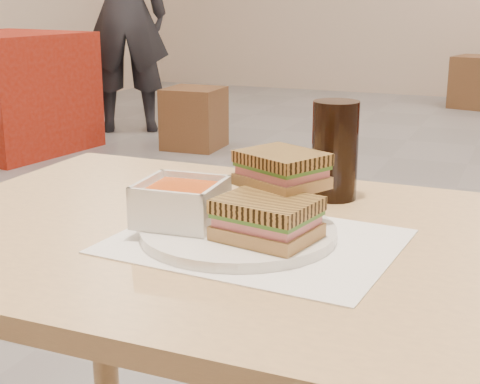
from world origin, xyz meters
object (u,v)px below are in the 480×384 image
at_px(main_table, 302,316).
at_px(panini_lower, 267,218).
at_px(bg_table_0, 8,92).
at_px(bg_chair_0r, 194,118).
at_px(bg_chair_2l, 478,82).
at_px(soup_bowl, 181,204).
at_px(patron_a, 124,13).
at_px(cola_glass, 335,150).
at_px(bg_chair_0l, 52,106).
at_px(plate, 239,232).

height_order(main_table, panini_lower, panini_lower).
bearing_deg(bg_table_0, main_table, -44.27).
xyz_separation_m(bg_chair_0r, bg_chair_2l, (1.70, 2.71, 0.03)).
height_order(bg_table_0, bg_chair_2l, bg_table_0).
bearing_deg(bg_chair_2l, panini_lower, -88.00).
xyz_separation_m(soup_bowl, bg_table_0, (-2.96, 3.09, -0.39)).
height_order(panini_lower, patron_a, patron_a).
xyz_separation_m(soup_bowl, bg_chair_0r, (-1.79, 3.64, -0.58)).
height_order(bg_chair_2l, patron_a, patron_a).
distance_m(panini_lower, bg_chair_0r, 4.18).
bearing_deg(bg_table_0, cola_glass, -42.32).
bearing_deg(bg_table_0, bg_chair_0l, 90.98).
bearing_deg(bg_chair_2l, bg_chair_0r, -122.16).
distance_m(plate, cola_glass, 0.27).
distance_m(cola_glass, bg_chair_0l, 4.60).
bearing_deg(bg_chair_0r, cola_glass, -60.17).
bearing_deg(bg_chair_0l, bg_chair_0r, 3.04).
distance_m(plate, soup_bowl, 0.09).
relative_size(panini_lower, bg_table_0, 0.13).
height_order(soup_bowl, bg_chair_0r, soup_bowl).
bearing_deg(panini_lower, bg_chair_0r, 117.76).
xyz_separation_m(cola_glass, patron_a, (-2.73, 3.77, 0.10)).
distance_m(soup_bowl, bg_chair_0r, 4.10).
xyz_separation_m(main_table, bg_chair_2l, (-0.26, 6.32, -0.39)).
xyz_separation_m(main_table, bg_table_0, (-3.13, 3.05, -0.23)).
bearing_deg(bg_chair_0l, bg_table_0, -89.02).
bearing_deg(bg_chair_0l, plate, -49.45).
height_order(soup_bowl, cola_glass, cola_glass).
relative_size(soup_bowl, cola_glass, 0.74).
distance_m(bg_table_0, patron_a, 1.14).
distance_m(bg_chair_0l, bg_chair_0r, 1.18).
relative_size(soup_bowl, bg_table_0, 0.11).
height_order(bg_table_0, bg_chair_0l, bg_table_0).
bearing_deg(bg_chair_2l, bg_chair_0l, -136.13).
bearing_deg(bg_table_0, bg_chair_2l, 48.59).
relative_size(soup_bowl, bg_chair_0l, 0.22).
relative_size(plate, bg_table_0, 0.26).
bearing_deg(main_table, plate, -162.31).
relative_size(bg_chair_0l, bg_chair_0r, 1.25).
bearing_deg(cola_glass, main_table, -84.82).
height_order(bg_chair_0r, bg_chair_2l, bg_chair_2l).
height_order(panini_lower, bg_chair_2l, panini_lower).
height_order(main_table, patron_a, patron_a).
bearing_deg(bg_chair_2l, cola_glass, -87.78).
xyz_separation_m(plate, panini_lower, (0.05, -0.03, 0.04)).
height_order(plate, bg_chair_0r, plate).
bearing_deg(main_table, bg_chair_2l, 92.32).
height_order(cola_glass, bg_chair_2l, cola_glass).
relative_size(soup_bowl, bg_chair_2l, 0.22).
bearing_deg(main_table, bg_chair_0l, 131.56).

